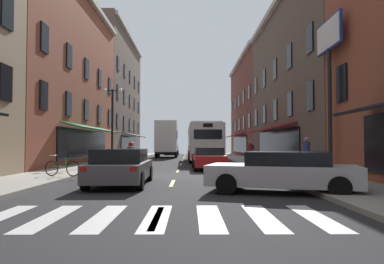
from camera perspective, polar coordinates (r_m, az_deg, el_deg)
ground_plane at (r=17.47m, az=-2.62°, el=-7.16°), size 34.80×80.00×0.10m
lane_centre_dashes at (r=17.21m, az=-2.65°, el=-7.05°), size 0.14×73.90×0.01m
crosswalk_near at (r=7.57m, az=-5.70°, el=-13.52°), size 7.10×2.80×0.01m
sidewalk_left at (r=18.64m, az=-21.17°, el=-6.33°), size 3.00×80.00×0.14m
sidewalk_right at (r=18.20m, az=16.41°, el=-6.49°), size 3.00×80.00×0.14m
billboard_sign at (r=17.63m, az=21.25°, el=11.17°), size 0.40×2.68×7.11m
transit_bus at (r=31.23m, az=1.84°, el=-1.66°), size 2.80×11.63×3.26m
box_truck at (r=41.21m, az=-4.09°, el=-1.22°), size 2.57×6.90×4.13m
sedan_near at (r=13.47m, az=-11.35°, el=-5.49°), size 2.08×4.64×1.35m
sedan_mid at (r=11.46m, az=14.48°, el=-6.18°), size 4.91×3.09×1.29m
sedan_far at (r=52.12m, az=-3.22°, el=-2.91°), size 2.03×4.42×1.37m
sedan_rear at (r=21.36m, az=2.68°, el=-4.24°), size 1.97×4.61×1.34m
motorcycle_rider at (r=18.57m, az=-9.83°, el=-4.48°), size 0.62×2.07×1.66m
bicycle_near at (r=16.40m, az=-20.18°, el=-5.44°), size 1.68×0.56×0.91m
bicycle_mid at (r=23.66m, az=-13.63°, el=-4.42°), size 1.71×0.48×0.91m
pedestrian_near at (r=28.57m, az=9.41°, el=-3.02°), size 0.52×0.40×1.63m
pedestrian_mid at (r=19.14m, az=18.00°, el=-3.32°), size 0.36×0.36×1.76m
street_lamp_twin at (r=25.18m, az=-12.75°, el=1.57°), size 1.42×0.32×5.28m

